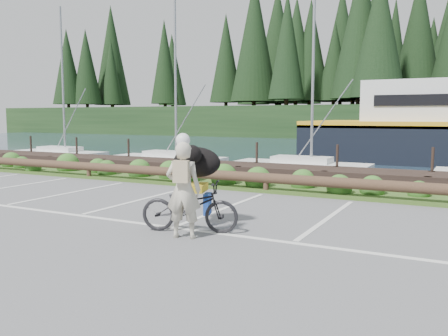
{
  "coord_description": "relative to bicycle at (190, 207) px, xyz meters",
  "views": [
    {
      "loc": [
        5.34,
        -8.4,
        2.29
      ],
      "look_at": [
        0.35,
        1.21,
        1.1
      ],
      "focal_mm": 38.0,
      "sensor_mm": 36.0,
      "label": 1
    }
  ],
  "objects": [
    {
      "name": "ground",
      "position": [
        -0.49,
        0.55,
        -0.51
      ],
      "size": [
        72.0,
        72.0,
        0.0
      ],
      "primitive_type": "plane",
      "color": "#5A5A5D"
    },
    {
      "name": "harbor_backdrop",
      "position": [
        -0.1,
        79.01,
        -0.51
      ],
      "size": [
        170.0,
        160.0,
        30.0
      ],
      "color": "#192C3D",
      "rests_on": "ground"
    },
    {
      "name": "vegetation_strip",
      "position": [
        -0.49,
        5.85,
        -0.46
      ],
      "size": [
        34.0,
        1.6,
        0.1
      ],
      "primitive_type": "cube",
      "color": "#3D5B21",
      "rests_on": "ground"
    },
    {
      "name": "log_rail",
      "position": [
        -0.49,
        5.15,
        -0.51
      ],
      "size": [
        32.0,
        0.3,
        0.6
      ],
      "primitive_type": null,
      "color": "#443021",
      "rests_on": "ground"
    },
    {
      "name": "bicycle",
      "position": [
        0.0,
        0.0,
        0.0
      ],
      "size": [
        2.06,
        1.23,
        1.02
      ],
      "primitive_type": "imported",
      "rotation": [
        0.0,
        0.0,
        1.87
      ],
      "color": "black",
      "rests_on": "ground"
    },
    {
      "name": "cyclist",
      "position": [
        0.14,
        -0.43,
        0.4
      ],
      "size": [
        0.77,
        0.62,
        1.83
      ],
      "primitive_type": "imported",
      "rotation": [
        0.0,
        0.0,
        3.44
      ],
      "color": "beige",
      "rests_on": "ground"
    },
    {
      "name": "dog",
      "position": [
        -0.19,
        0.6,
        0.83
      ],
      "size": [
        0.83,
        1.2,
        0.63
      ],
      "primitive_type": "ellipsoid",
      "rotation": [
        0.0,
        0.0,
        1.87
      ],
      "color": "black",
      "rests_on": "bicycle"
    }
  ]
}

